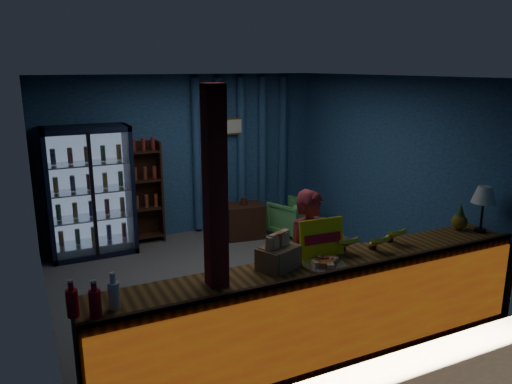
# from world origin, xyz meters

# --- Properties ---
(ground) EXTENTS (4.60, 4.60, 0.00)m
(ground) POSITION_xyz_m (0.00, 0.00, 0.00)
(ground) COLOR #515154
(ground) RESTS_ON ground
(room_walls) EXTENTS (4.60, 4.60, 4.60)m
(room_walls) POSITION_xyz_m (0.00, 0.00, 1.57)
(room_walls) COLOR navy
(room_walls) RESTS_ON ground
(counter) EXTENTS (4.40, 0.57, 0.99)m
(counter) POSITION_xyz_m (0.00, -1.91, 0.48)
(counter) COLOR brown
(counter) RESTS_ON ground
(support_post) EXTENTS (0.16, 0.16, 2.60)m
(support_post) POSITION_xyz_m (-1.05, -1.90, 1.30)
(support_post) COLOR maroon
(support_post) RESTS_ON ground
(beverage_cooler) EXTENTS (1.20, 0.62, 1.90)m
(beverage_cooler) POSITION_xyz_m (-1.55, 1.92, 0.93)
(beverage_cooler) COLOR black
(beverage_cooler) RESTS_ON ground
(bottle_shelf) EXTENTS (0.50, 0.28, 1.60)m
(bottle_shelf) POSITION_xyz_m (-0.70, 2.06, 0.79)
(bottle_shelf) COLOR #341B10
(bottle_shelf) RESTS_ON ground
(curtain_folds) EXTENTS (1.74, 0.14, 2.50)m
(curtain_folds) POSITION_xyz_m (1.00, 2.14, 1.30)
(curtain_folds) COLOR navy
(curtain_folds) RESTS_ON room_walls
(framed_picture) EXTENTS (0.36, 0.04, 0.28)m
(framed_picture) POSITION_xyz_m (0.85, 2.10, 1.75)
(framed_picture) COLOR gold
(framed_picture) RESTS_ON room_walls
(shopkeeper) EXTENTS (0.55, 0.36, 1.52)m
(shopkeeper) POSITION_xyz_m (0.18, -1.42, 0.76)
(shopkeeper) COLOR maroon
(shopkeeper) RESTS_ON ground
(green_chair) EXTENTS (0.81, 0.82, 0.58)m
(green_chair) POSITION_xyz_m (1.55, 1.34, 0.29)
(green_chair) COLOR #56AC5B
(green_chair) RESTS_ON ground
(side_table) EXTENTS (0.66, 0.51, 0.66)m
(side_table) POSITION_xyz_m (0.76, 1.53, 0.28)
(side_table) COLOR #341B10
(side_table) RESTS_ON ground
(yellow_sign) EXTENTS (0.46, 0.12, 0.37)m
(yellow_sign) POSITION_xyz_m (0.08, -1.75, 1.13)
(yellow_sign) COLOR #FFEE0D
(yellow_sign) RESTS_ON counter
(soda_bottles) EXTENTS (0.38, 0.17, 0.29)m
(soda_bottles) POSITION_xyz_m (-2.05, -1.99, 1.07)
(soda_bottles) COLOR red
(soda_bottles) RESTS_ON counter
(snack_box_left) EXTENTS (0.39, 0.36, 0.34)m
(snack_box_left) POSITION_xyz_m (-0.41, -1.82, 1.07)
(snack_box_left) COLOR olive
(snack_box_left) RESTS_ON counter
(snack_box_centre) EXTENTS (0.38, 0.35, 0.32)m
(snack_box_centre) POSITION_xyz_m (-0.45, -1.82, 1.06)
(snack_box_centre) COLOR olive
(snack_box_centre) RESTS_ON counter
(pastry_tray) EXTENTS (0.41, 0.41, 0.07)m
(pastry_tray) POSITION_xyz_m (-0.03, -1.97, 0.97)
(pastry_tray) COLOR silver
(pastry_tray) RESTS_ON counter
(banana_bunches) EXTENTS (0.86, 0.32, 0.19)m
(banana_bunches) POSITION_xyz_m (0.65, -1.79, 1.04)
(banana_bunches) COLOR yellow
(banana_bunches) RESTS_ON counter
(table_lamp) EXTENTS (0.26, 0.26, 0.52)m
(table_lamp) POSITION_xyz_m (2.05, -1.91, 1.35)
(table_lamp) COLOR black
(table_lamp) RESTS_ON counter
(pineapple) EXTENTS (0.17, 0.17, 0.30)m
(pineapple) POSITION_xyz_m (1.89, -1.76, 1.07)
(pineapple) COLOR olive
(pineapple) RESTS_ON counter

